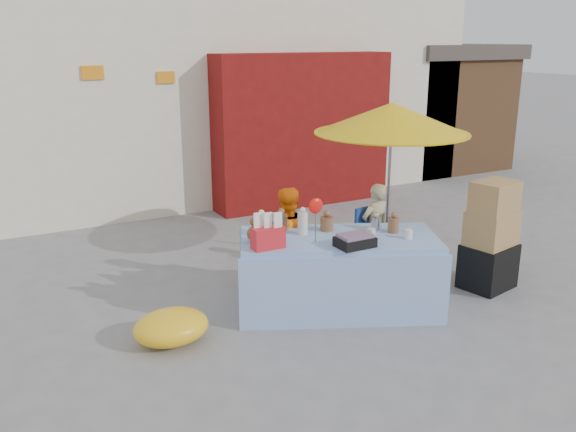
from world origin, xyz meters
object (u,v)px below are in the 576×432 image
chair_left (291,274)px  box_stack (491,239)px  vendor_beige (375,229)px  chair_right (380,256)px  market_table (338,272)px  vendor_orange (286,240)px  umbrella (392,119)px

chair_left → box_stack: size_ratio=0.66×
chair_left → vendor_beige: bearing=-1.6°
chair_left → chair_right: same height
vendor_beige → box_stack: 1.37m
market_table → vendor_beige: bearing=59.7°
chair_left → vendor_orange: bearing=81.4°
market_table → box_stack: box_stack is taller
box_stack → chair_left: bearing=157.1°
vendor_beige → chair_left: bearing=-1.6°
market_table → vendor_beige: market_table is taller
market_table → vendor_beige: (0.98, 0.68, 0.15)m
chair_left → vendor_orange: (0.00, 0.13, 0.36)m
market_table → chair_right: size_ratio=2.77×
vendor_orange → vendor_beige: bearing=172.3°
vendor_orange → chair_left: bearing=81.4°
box_stack → umbrella: bearing=116.3°
chair_right → umbrella: (0.30, 0.28, 1.64)m
market_table → vendor_orange: market_table is taller
umbrella → box_stack: size_ratio=1.62×
market_table → box_stack: 1.91m
market_table → chair_left: market_table is taller
umbrella → vendor_orange: bearing=-174.5°
chair_left → umbrella: bearing=2.7°
chair_right → box_stack: box_stack is taller
vendor_orange → umbrella: size_ratio=0.59×
vendor_beige → market_table: bearing=27.1°
chair_right → umbrella: size_ratio=0.41×
chair_left → umbrella: size_ratio=0.41×
chair_right → box_stack: (0.89, -0.90, 0.34)m
market_table → umbrella: bearing=57.9°
chair_left → vendor_beige: size_ratio=0.74×
chair_left → vendor_orange: size_ratio=0.69×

